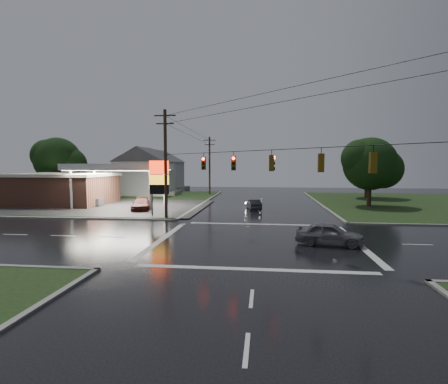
# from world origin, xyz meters

# --- Properties ---
(ground) EXTENTS (120.00, 120.00, 0.00)m
(ground) POSITION_xyz_m (0.00, 0.00, 0.00)
(ground) COLOR black
(ground) RESTS_ON ground
(grass_nw) EXTENTS (36.00, 36.00, 0.08)m
(grass_nw) POSITION_xyz_m (-26.00, 26.00, 0.04)
(grass_nw) COLOR black
(grass_nw) RESTS_ON ground
(gas_station) EXTENTS (26.20, 18.00, 5.60)m
(gas_station) POSITION_xyz_m (-25.68, 19.70, 2.55)
(gas_station) COLOR #2D2D2D
(gas_station) RESTS_ON ground
(pylon_sign) EXTENTS (2.00, 0.35, 6.00)m
(pylon_sign) POSITION_xyz_m (-10.50, 10.50, 4.01)
(pylon_sign) COLOR #59595E
(pylon_sign) RESTS_ON ground
(utility_pole_nw) EXTENTS (2.20, 0.32, 11.00)m
(utility_pole_nw) POSITION_xyz_m (-9.50, 9.50, 5.72)
(utility_pole_nw) COLOR #382619
(utility_pole_nw) RESTS_ON ground
(utility_pole_n) EXTENTS (2.20, 0.32, 10.50)m
(utility_pole_n) POSITION_xyz_m (-9.50, 38.00, 5.47)
(utility_pole_n) COLOR #382619
(utility_pole_n) RESTS_ON ground
(traffic_signals) EXTENTS (26.87, 26.87, 1.47)m
(traffic_signals) POSITION_xyz_m (0.02, -0.02, 6.48)
(traffic_signals) COLOR black
(traffic_signals) RESTS_ON ground
(house_near) EXTENTS (11.05, 8.48, 8.60)m
(house_near) POSITION_xyz_m (-20.95, 36.00, 4.41)
(house_near) COLOR silver
(house_near) RESTS_ON ground
(house_far) EXTENTS (11.05, 8.48, 8.60)m
(house_far) POSITION_xyz_m (-21.95, 48.00, 4.41)
(house_far) COLOR silver
(house_far) RESTS_ON ground
(tree_nw_behind) EXTENTS (8.93, 7.60, 10.00)m
(tree_nw_behind) POSITION_xyz_m (-33.84, 29.99, 6.18)
(tree_nw_behind) COLOR black
(tree_nw_behind) RESTS_ON ground
(tree_ne_near) EXTENTS (7.99, 6.80, 8.98)m
(tree_ne_near) POSITION_xyz_m (14.14, 21.99, 5.56)
(tree_ne_near) COLOR black
(tree_ne_near) RESTS_ON ground
(tree_ne_far) EXTENTS (8.46, 7.20, 9.80)m
(tree_ne_far) POSITION_xyz_m (17.15, 33.99, 6.18)
(tree_ne_far) COLOR black
(tree_ne_far) RESTS_ON ground
(car_north) EXTENTS (2.12, 4.05, 1.27)m
(car_north) POSITION_xyz_m (-0.80, 17.35, 0.63)
(car_north) COLOR #212229
(car_north) RESTS_ON ground
(car_crossing) EXTENTS (4.79, 2.65, 1.54)m
(car_crossing) POSITION_xyz_m (4.92, -0.79, 0.77)
(car_crossing) COLOR slate
(car_crossing) RESTS_ON ground
(car_pump) EXTENTS (3.15, 5.38, 1.46)m
(car_pump) POSITION_xyz_m (-14.19, 15.24, 0.73)
(car_pump) COLOR #501B12
(car_pump) RESTS_ON ground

